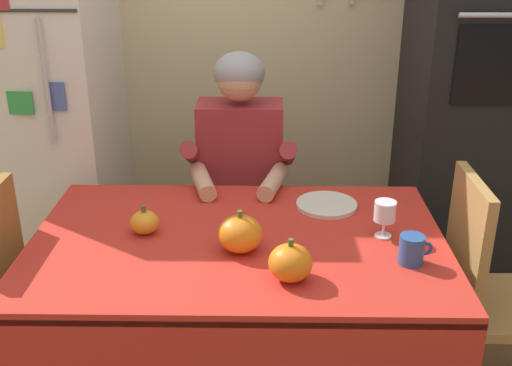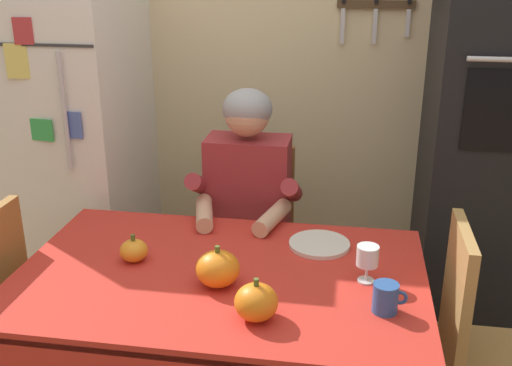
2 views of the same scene
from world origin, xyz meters
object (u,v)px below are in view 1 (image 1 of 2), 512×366
(wine_glass, at_px, (385,213))
(pumpkin_medium, at_px, (145,222))
(chair_right_side, at_px, (489,287))
(serving_tray, at_px, (327,205))
(refrigerator, at_px, (38,117))
(coffee_mug, at_px, (412,250))
(pumpkin_small, at_px, (290,263))
(chair_behind_person, at_px, (242,204))
(dining_table, at_px, (238,263))
(wall_oven, at_px, (478,85))
(seated_person, at_px, (240,174))
(pumpkin_large, at_px, (240,234))

(wine_glass, relative_size, pumpkin_medium, 1.28)
(chair_right_side, xyz_separation_m, serving_tray, (-0.58, 0.19, 0.24))
(refrigerator, distance_m, coffee_mug, 1.82)
(pumpkin_small, bearing_deg, chair_right_side, 23.95)
(chair_behind_person, xyz_separation_m, wine_glass, (0.51, -0.75, 0.32))
(refrigerator, xyz_separation_m, chair_right_side, (1.85, -0.79, -0.39))
(coffee_mug, height_order, pumpkin_small, pumpkin_small)
(dining_table, distance_m, serving_tray, 0.44)
(pumpkin_medium, bearing_deg, wine_glass, -1.13)
(coffee_mug, xyz_separation_m, serving_tray, (-0.23, 0.41, -0.04))
(wine_glass, xyz_separation_m, serving_tray, (-0.17, 0.24, -0.08))
(pumpkin_small, bearing_deg, wall_oven, 52.71)
(seated_person, bearing_deg, pumpkin_medium, -119.05)
(wall_oven, bearing_deg, coffee_mug, -115.34)
(serving_tray, bearing_deg, pumpkin_small, -106.82)
(coffee_mug, bearing_deg, chair_right_side, 32.47)
(dining_table, xyz_separation_m, chair_right_side, (0.90, 0.09, -0.14))
(refrigerator, distance_m, pumpkin_medium, 1.05)
(dining_table, height_order, pumpkin_large, pumpkin_large)
(wall_oven, xyz_separation_m, wine_glass, (-0.56, -0.88, -0.22))
(pumpkin_small, bearing_deg, coffee_mug, 14.98)
(chair_behind_person, bearing_deg, pumpkin_medium, -112.43)
(refrigerator, distance_m, pumpkin_small, 1.58)
(chair_right_side, bearing_deg, wall_oven, 79.84)
(serving_tray, bearing_deg, coffee_mug, -61.16)
(pumpkin_small, bearing_deg, pumpkin_medium, 148.96)
(wall_oven, xyz_separation_m, seated_person, (-1.07, -0.32, -0.31))
(refrigerator, relative_size, wall_oven, 0.86)
(refrigerator, bearing_deg, seated_person, -16.66)
(coffee_mug, distance_m, pumpkin_large, 0.54)
(refrigerator, xyz_separation_m, pumpkin_small, (1.12, -1.12, -0.10))
(chair_behind_person, relative_size, coffee_mug, 8.78)
(seated_person, height_order, pumpkin_small, seated_person)
(refrigerator, height_order, pumpkin_large, refrigerator)
(chair_behind_person, height_order, seated_person, seated_person)
(seated_person, relative_size, pumpkin_large, 8.50)
(seated_person, xyz_separation_m, coffee_mug, (0.57, -0.74, 0.05))
(pumpkin_large, bearing_deg, pumpkin_small, -48.37)
(chair_behind_person, relative_size, wine_glass, 7.15)
(wine_glass, bearing_deg, pumpkin_small, -139.55)
(refrigerator, distance_m, chair_right_side, 2.05)
(wine_glass, height_order, serving_tray, wine_glass)
(chair_right_side, bearing_deg, serving_tray, 161.96)
(chair_right_side, height_order, coffee_mug, chair_right_side)
(coffee_mug, relative_size, serving_tray, 0.46)
(seated_person, distance_m, pumpkin_medium, 0.63)
(wine_glass, bearing_deg, serving_tray, 125.72)
(pumpkin_large, bearing_deg, serving_tray, 47.36)
(chair_right_side, height_order, pumpkin_small, chair_right_side)
(chair_behind_person, xyz_separation_m, coffee_mug, (0.57, -0.93, 0.28))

